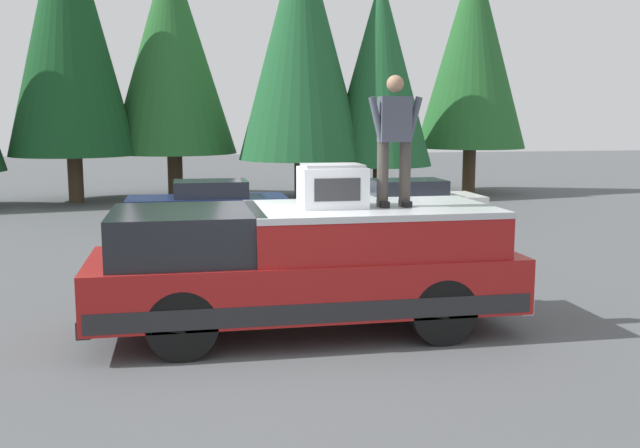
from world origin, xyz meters
The scene contains 11 objects.
ground_plane centered at (0.00, 0.00, 0.00)m, with size 90.00×90.00×0.00m, color #4C4F51.
pickup_truck centered at (0.43, -0.65, 0.87)m, with size 2.01×5.54×1.65m.
compressor_unit centered at (0.38, -1.01, 1.93)m, with size 0.65×0.84×0.56m.
person_on_truck_bed centered at (0.30, -1.81, 2.55)m, with size 0.29×0.72×1.69m.
parked_car_white centered at (9.48, -4.85, 0.58)m, with size 1.64×4.10×1.16m.
parked_car_navy centered at (10.17, 0.27, 0.58)m, with size 1.64×4.10×1.16m.
conifer_far_left centered at (16.45, -9.50, 5.17)m, with size 3.94×3.94×8.71m.
conifer_left centered at (15.12, -5.70, 4.31)m, with size 3.54×3.54×7.49m.
conifer_center_left centered at (15.24, -3.05, 5.25)m, with size 4.21×4.21×9.15m.
conifer_center_right centered at (17.21, 1.15, 5.06)m, with size 4.34×4.34×8.63m.
conifer_right centered at (16.16, 4.37, 5.72)m, with size 4.09×4.09×9.93m.
Camera 1 is at (-8.74, 0.89, 2.83)m, focal length 40.61 mm.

